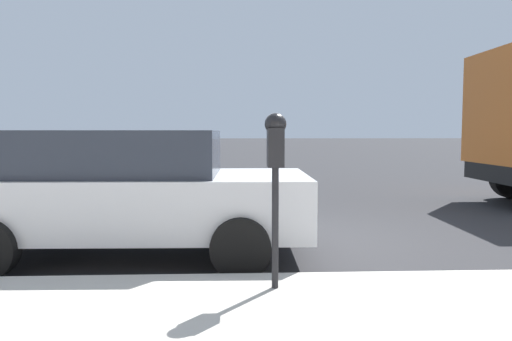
{
  "coord_description": "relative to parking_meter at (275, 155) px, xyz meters",
  "views": [
    {
      "loc": [
        -6.98,
        0.68,
        1.52
      ],
      "look_at": [
        -2.09,
        0.45,
        1.14
      ],
      "focal_mm": 35.0,
      "sensor_mm": 36.0,
      "label": 1
    }
  ],
  "objects": [
    {
      "name": "parking_meter",
      "position": [
        0.0,
        0.0,
        0.0
      ],
      "size": [
        0.21,
        0.19,
        1.54
      ],
      "color": "black",
      "rests_on": "sidewalk"
    },
    {
      "name": "car_silver",
      "position": [
        1.79,
        1.62,
        -0.51
      ],
      "size": [
        2.22,
        4.26,
        1.54
      ],
      "rotation": [
        0.0,
        0.0,
        3.12
      ],
      "color": "#B7BABF",
      "rests_on": "ground_plane"
    },
    {
      "name": "ground_plane",
      "position": [
        2.66,
        -0.31,
        -1.32
      ],
      "size": [
        220.0,
        220.0,
        0.0
      ],
      "primitive_type": "plane",
      "color": "#2B2B2D"
    }
  ]
}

